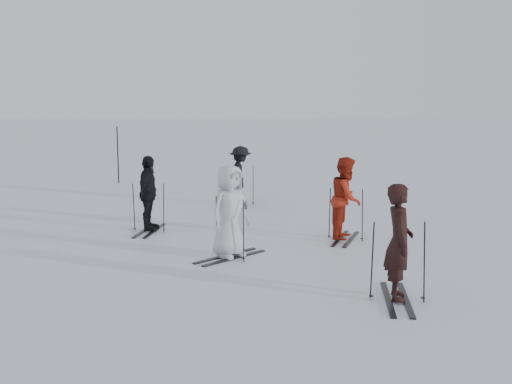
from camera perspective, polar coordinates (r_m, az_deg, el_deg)
ground at (r=13.42m, az=0.05°, el=-4.90°), size 120.00×120.00×0.00m
skier_near_dark at (r=10.12m, az=12.58°, el=-4.50°), size 0.51×0.71×1.81m
skier_red at (r=14.03m, az=8.03°, el=-0.64°), size 0.93×1.05×1.79m
skier_grey at (r=12.39m, az=-2.36°, el=-1.82°), size 1.03×1.03×1.80m
skier_uphill_left at (r=14.92m, az=-9.55°, el=-0.22°), size 0.57×1.06×1.73m
skier_uphill_far at (r=18.21m, az=-1.38°, el=1.44°), size 0.63×1.07×1.64m
skis_near_dark at (r=10.18m, az=12.53°, el=-5.91°), size 1.87×1.14×1.29m
skis_red at (r=14.08m, az=8.00°, el=-1.87°), size 1.80×1.34×1.17m
skis_grey at (r=12.45m, az=-2.35°, el=-3.11°), size 1.82×1.82×1.23m
skis_uphill_left at (r=14.97m, az=-9.52°, el=-1.29°), size 1.70×1.08×1.16m
skis_uphill_far at (r=18.24m, az=-1.38°, el=0.71°), size 1.62×0.88×1.17m
piste_marker at (r=22.94m, az=-12.18°, el=3.25°), size 0.05×0.05×1.98m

